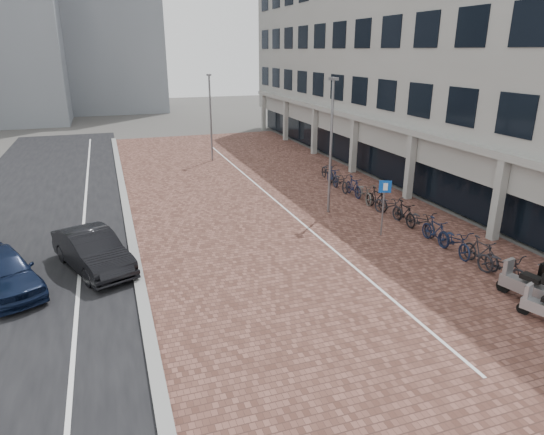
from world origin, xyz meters
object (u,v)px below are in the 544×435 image
(car_navy, at_px, (2,272))
(scooter_front, at_px, (525,283))
(parking_sign, at_px, (384,199))
(car_dark, at_px, (93,251))

(car_navy, xyz_separation_m, scooter_front, (15.14, -5.88, -0.09))
(parking_sign, bearing_deg, scooter_front, -58.35)
(car_navy, xyz_separation_m, car_dark, (2.69, 0.83, 0.00))
(car_navy, distance_m, parking_sign, 13.96)
(car_dark, bearing_deg, parking_sign, -24.38)
(scooter_front, bearing_deg, car_dark, 138.64)
(car_navy, height_order, car_dark, car_dark)
(scooter_front, bearing_deg, car_navy, 145.75)
(car_dark, xyz_separation_m, parking_sign, (11.24, -0.51, 0.89))
(scooter_front, bearing_deg, parking_sign, 88.03)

